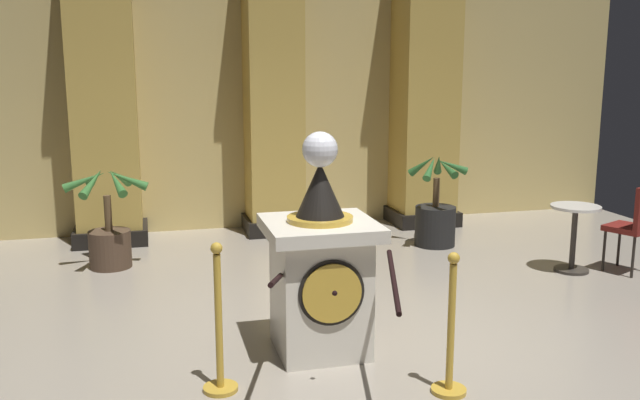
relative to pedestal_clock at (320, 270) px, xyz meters
name	(u,v)px	position (x,y,z in m)	size (l,w,h in m)	color
ground_plane	(367,346)	(0.38, -0.02, -0.65)	(10.41, 10.41, 0.00)	#9E9384
back_wall	(267,86)	(0.38, 4.41, 1.27)	(10.41, 0.16, 3.85)	tan
pedestal_clock	(320,270)	(0.00, 0.00, 0.00)	(0.83, 0.83, 1.71)	silver
stanchion_near	(219,340)	(-0.83, -0.49, -0.29)	(0.24, 0.24, 1.04)	gold
stanchion_far	(450,345)	(0.67, -0.90, -0.31)	(0.24, 0.24, 0.98)	gold
velvet_rope	(335,281)	(-0.08, -0.69, 0.13)	(0.99, 0.97, 0.22)	black
column_left	(104,95)	(-1.73, 3.99, 1.18)	(0.93, 0.93, 3.70)	black
column_right	(424,92)	(2.49, 3.99, 1.18)	(0.92, 0.92, 3.70)	black
column_centre_rear	(273,94)	(0.38, 3.99, 1.18)	(0.85, 0.85, 3.70)	black
potted_palm_left	(109,232)	(-1.69, 2.75, -0.26)	(0.90, 0.81, 1.15)	#4C3828
potted_palm_right	(436,218)	(2.17, 2.75, -0.30)	(0.69, 0.72, 1.16)	black
cafe_table	(574,230)	(3.16, 1.36, -0.19)	(0.52, 0.52, 0.73)	#332D28
cafe_chair_red	(636,221)	(3.74, 1.14, -0.08)	(0.53, 0.53, 0.96)	black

